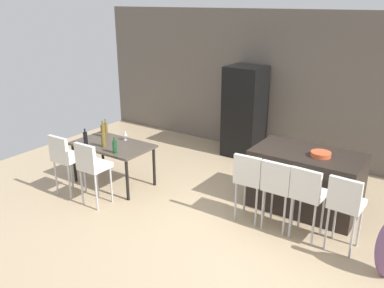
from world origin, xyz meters
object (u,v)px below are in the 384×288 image
object	(u,v)px
wine_bottle_near	(103,140)
wine_bottle_left	(115,147)
dining_chair_near	(65,156)
wine_bottle_middle	(85,138)
wine_bottle_inner	(106,128)
fruit_bowl	(321,154)
bar_chair_left	(250,177)
kitchen_island	(305,181)
bar_chair_far	(346,202)
dining_chair_far	(92,164)
dining_table	(113,148)
bar_chair_right	(307,192)
wine_bottle_corner	(103,130)
wine_glass_right	(125,133)
bar_chair_middle	(278,184)
refrigerator	(244,112)

from	to	relation	value
wine_bottle_near	wine_bottle_left	bearing A→B (deg)	-15.37
dining_chair_near	wine_bottle_middle	bearing A→B (deg)	93.12
wine_bottle_inner	fruit_bowl	bearing A→B (deg)	9.78
dining_chair_near	bar_chair_left	bearing A→B (deg)	18.56
kitchen_island	bar_chair_far	size ratio (longest dim) A/B	1.52
dining_chair_near	wine_bottle_middle	xyz separation A→B (m)	(-0.03, 0.47, 0.16)
bar_chair_far	dining_chair_far	world-z (taller)	same
kitchen_island	dining_chair_far	bearing A→B (deg)	-147.01
kitchen_island	dining_chair_far	xyz separation A→B (m)	(-2.74, -1.78, 0.24)
fruit_bowl	wine_bottle_inner	bearing A→B (deg)	-170.22
dining_chair_near	wine_bottle_inner	size ratio (longest dim) A/B	3.61
bar_chair_far	dining_table	bearing A→B (deg)	-177.16
dining_chair_far	wine_bottle_inner	bearing A→B (deg)	126.09
kitchen_island	dining_chair_near	distance (m)	3.81
bar_chair_right	wine_bottle_corner	distance (m)	3.77
wine_bottle_corner	wine_bottle_middle	xyz separation A→B (m)	(0.08, -0.48, 0.00)
kitchen_island	wine_bottle_inner	xyz separation A→B (m)	(-3.53, -0.70, 0.39)
bar_chair_far	wine_glass_right	world-z (taller)	bar_chair_far
bar_chair_middle	dining_table	xyz separation A→B (m)	(-2.94, -0.19, -0.03)
wine_bottle_inner	wine_bottle_middle	world-z (taller)	wine_bottle_inner
bar_chair_far	dining_chair_near	size ratio (longest dim) A/B	1.00
wine_bottle_left	wine_glass_right	world-z (taller)	wine_bottle_left
dining_table	dining_chair_near	world-z (taller)	dining_chair_near
wine_glass_right	refrigerator	world-z (taller)	refrigerator
bar_chair_middle	wine_bottle_middle	size ratio (longest dim) A/B	3.68
kitchen_island	fruit_bowl	size ratio (longest dim) A/B	5.51
bar_chair_left	wine_bottle_inner	world-z (taller)	bar_chair_left
bar_chair_far	wine_bottle_near	size ratio (longest dim) A/B	3.28
bar_chair_right	refrigerator	size ratio (longest dim) A/B	0.57
wine_bottle_corner	refrigerator	xyz separation A→B (m)	(1.62, 2.35, 0.07)
dining_chair_far	kitchen_island	bearing A→B (deg)	32.99
bar_chair_left	wine_bottle_corner	bearing A→B (deg)	179.96
dining_chair_far	wine_glass_right	size ratio (longest dim) A/B	6.03
dining_table	bar_chair_left	bearing A→B (deg)	4.33
wine_bottle_inner	wine_glass_right	world-z (taller)	wine_bottle_inner
bar_chair_middle	wine_glass_right	size ratio (longest dim) A/B	6.03
dining_table	wine_bottle_inner	bearing A→B (deg)	145.90
wine_bottle_left	wine_bottle_corner	bearing A→B (deg)	148.02
dining_chair_far	wine_bottle_left	distance (m)	0.50
dining_chair_far	dining_chair_near	bearing A→B (deg)	180.00
bar_chair_far	wine_bottle_inner	world-z (taller)	bar_chair_far
wine_bottle_inner	wine_bottle_left	bearing A→B (deg)	-36.35
bar_chair_middle	wine_glass_right	xyz separation A→B (m)	(-2.90, 0.08, 0.17)
bar_chair_middle	kitchen_island	bearing A→B (deg)	82.53
bar_chair_far	wine_bottle_middle	world-z (taller)	bar_chair_far
bar_chair_left	wine_bottle_inner	bearing A→B (deg)	177.47
dining_chair_far	refrigerator	xyz separation A→B (m)	(0.89, 3.30, 0.22)
wine_bottle_left	wine_bottle_middle	xyz separation A→B (m)	(-0.68, -0.00, 0.01)
bar_chair_middle	wine_glass_right	bearing A→B (deg)	178.35
bar_chair_far	dining_table	size ratio (longest dim) A/B	0.76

